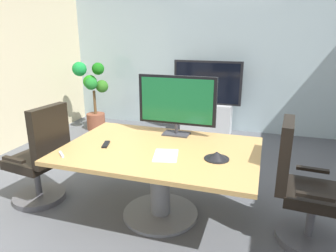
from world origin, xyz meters
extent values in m
plane|color=#515459|center=(0.00, 0.00, 0.00)|extent=(7.21, 7.21, 0.00)
cube|color=#9EB2B7|center=(0.00, 3.10, 1.33)|extent=(5.54, 0.10, 2.65)
cube|color=#B2894C|center=(0.10, -0.03, 0.71)|extent=(1.85, 1.25, 0.04)
cylinder|color=slate|center=(0.10, -0.03, 0.34)|extent=(0.20, 0.20, 0.69)
cylinder|color=slate|center=(0.10, -0.03, 0.01)|extent=(0.76, 0.76, 0.03)
cylinder|color=#4C4C51|center=(-1.29, -0.15, 0.03)|extent=(0.56, 0.56, 0.06)
cylinder|color=#4C4C51|center=(-1.29, -0.15, 0.24)|extent=(0.07, 0.07, 0.36)
cube|color=black|center=(-1.29, -0.15, 0.46)|extent=(0.54, 0.54, 0.10)
cube|color=black|center=(-1.02, -0.18, 0.79)|extent=(0.15, 0.46, 0.60)
cube|color=black|center=(-1.23, 0.11, 0.58)|extent=(0.28, 0.09, 0.03)
cube|color=black|center=(-1.30, -0.41, 0.58)|extent=(0.28, 0.09, 0.03)
cylinder|color=#4C4C51|center=(1.49, -0.01, 0.03)|extent=(0.56, 0.56, 0.06)
cylinder|color=#4C4C51|center=(1.49, -0.01, 0.24)|extent=(0.07, 0.07, 0.36)
cube|color=black|center=(1.49, -0.01, 0.46)|extent=(0.52, 0.52, 0.10)
cube|color=black|center=(1.22, 0.01, 0.79)|extent=(0.12, 0.46, 0.60)
cube|color=black|center=(1.45, -0.27, 0.58)|extent=(0.28, 0.07, 0.03)
cube|color=black|center=(1.49, 0.25, 0.58)|extent=(0.28, 0.07, 0.03)
cube|color=#333338|center=(0.14, 0.42, 0.73)|extent=(0.28, 0.18, 0.02)
cylinder|color=#333338|center=(0.14, 0.42, 0.79)|extent=(0.04, 0.04, 0.10)
cube|color=black|center=(0.14, 0.43, 1.10)|extent=(0.84, 0.04, 0.52)
cube|color=#14592D|center=(0.14, 0.41, 1.10)|extent=(0.77, 0.01, 0.47)
cube|color=#B7BABC|center=(0.03, 2.75, 0.28)|extent=(0.90, 0.36, 0.55)
cube|color=black|center=(0.03, 2.73, 0.93)|extent=(1.20, 0.06, 0.76)
cube|color=black|center=(0.03, 2.70, 0.93)|extent=(1.12, 0.01, 0.69)
cylinder|color=brown|center=(-2.02, 2.33, 0.15)|extent=(0.34, 0.34, 0.30)
cylinder|color=brown|center=(-2.02, 2.33, 0.52)|extent=(0.05, 0.05, 0.44)
sphere|color=#2C681B|center=(-1.86, 2.36, 0.83)|extent=(0.23, 0.23, 0.23)
sphere|color=#166714|center=(-1.96, 2.44, 1.13)|extent=(0.23, 0.23, 0.23)
sphere|color=#228F17|center=(-2.13, 2.40, 0.89)|extent=(0.26, 0.26, 0.26)
sphere|color=#178635|center=(-2.21, 2.22, 1.14)|extent=(0.26, 0.26, 0.26)
sphere|color=#1D7325|center=(-1.97, 2.18, 0.90)|extent=(0.23, 0.23, 0.23)
cone|color=black|center=(0.66, -0.12, 0.76)|extent=(0.19, 0.19, 0.07)
cylinder|color=black|center=(0.66, -0.12, 0.73)|extent=(0.22, 0.22, 0.01)
cube|color=black|center=(-0.43, -0.11, 0.73)|extent=(0.10, 0.18, 0.02)
cube|color=silver|center=(-0.69, -0.46, 0.74)|extent=(0.11, 0.10, 0.02)
cube|color=white|center=(0.21, -0.19, 0.73)|extent=(0.27, 0.34, 0.01)
camera|label=1|loc=(1.02, -2.63, 1.80)|focal=33.04mm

